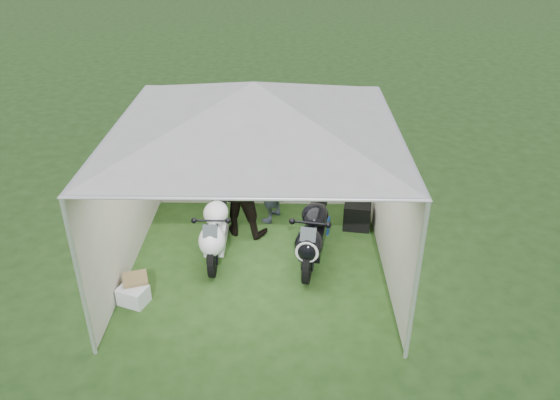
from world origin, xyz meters
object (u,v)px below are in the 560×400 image
(motorcycle_black, at_px, (313,232))
(crate_1, at_px, (136,286))
(paddock_stand, at_px, (320,225))
(motorcycle_white, at_px, (216,229))
(canopy_tent, at_px, (254,111))
(crate_0, at_px, (133,295))
(equipment_box, at_px, (357,216))
(person_dark_jacket, at_px, (241,184))
(person_blue_jacket, at_px, (271,175))

(motorcycle_black, xyz_separation_m, crate_1, (-2.63, -0.94, -0.38))
(paddock_stand, bearing_deg, motorcycle_white, -156.34)
(canopy_tent, distance_m, motorcycle_white, 2.19)
(paddock_stand, bearing_deg, crate_0, -144.36)
(equipment_box, height_order, crate_0, equipment_box)
(motorcycle_white, height_order, crate_0, motorcycle_white)
(motorcycle_black, distance_m, person_dark_jacket, 1.53)
(canopy_tent, height_order, crate_0, canopy_tent)
(paddock_stand, distance_m, equipment_box, 0.69)
(person_dark_jacket, distance_m, person_blue_jacket, 0.66)
(motorcycle_white, distance_m, person_dark_jacket, 0.94)
(person_blue_jacket, relative_size, equipment_box, 3.81)
(motorcycle_black, xyz_separation_m, person_blue_jacket, (-0.70, 1.29, 0.36))
(canopy_tent, bearing_deg, crate_0, -149.78)
(canopy_tent, distance_m, crate_0, 3.17)
(motorcycle_white, bearing_deg, paddock_stand, 23.21)
(person_blue_jacket, bearing_deg, equipment_box, 102.10)
(motorcycle_black, relative_size, equipment_box, 4.13)
(person_dark_jacket, bearing_deg, canopy_tent, 125.15)
(motorcycle_white, height_order, person_blue_jacket, person_blue_jacket)
(motorcycle_black, distance_m, equipment_box, 1.34)
(motorcycle_white, height_order, person_dark_jacket, person_dark_jacket)
(person_dark_jacket, height_order, person_blue_jacket, person_dark_jacket)
(person_blue_jacket, height_order, crate_0, person_blue_jacket)
(canopy_tent, bearing_deg, crate_1, -154.47)
(equipment_box, relative_size, crate_0, 1.18)
(crate_0, distance_m, crate_1, 0.19)
(person_dark_jacket, distance_m, crate_0, 2.58)
(paddock_stand, bearing_deg, motorcycle_black, -100.03)
(paddock_stand, relative_size, equipment_box, 0.75)
(paddock_stand, bearing_deg, equipment_box, 12.40)
(equipment_box, bearing_deg, motorcycle_black, -128.94)
(equipment_box, distance_m, crate_1, 3.97)
(crate_0, bearing_deg, equipment_box, 31.84)
(person_dark_jacket, relative_size, equipment_box, 4.02)
(person_dark_jacket, bearing_deg, paddock_stand, -162.89)
(canopy_tent, relative_size, person_dark_jacket, 3.01)
(canopy_tent, xyz_separation_m, crate_0, (-1.75, -1.02, -2.44))
(motorcycle_white, relative_size, person_blue_jacket, 1.03)
(person_blue_jacket, distance_m, equipment_box, 1.68)
(person_blue_jacket, relative_size, crate_0, 4.49)
(motorcycle_black, relative_size, person_blue_jacket, 1.08)
(person_dark_jacket, distance_m, crate_1, 2.43)
(person_blue_jacket, xyz_separation_m, crate_0, (-1.92, -2.42, -0.76))
(paddock_stand, height_order, crate_0, crate_0)
(motorcycle_white, relative_size, equipment_box, 3.93)
(equipment_box, bearing_deg, canopy_tent, -146.55)
(canopy_tent, xyz_separation_m, motorcycle_white, (-0.69, 0.22, -2.07))
(paddock_stand, relative_size, person_dark_jacket, 0.19)
(canopy_tent, relative_size, motorcycle_black, 2.93)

